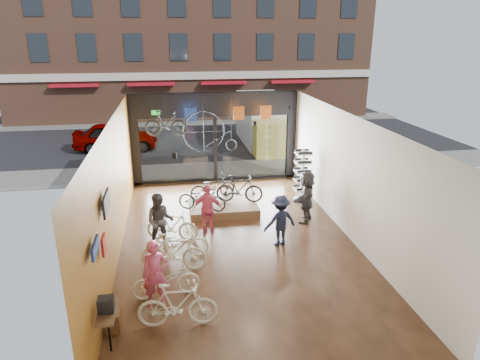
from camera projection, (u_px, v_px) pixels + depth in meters
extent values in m
cube|color=black|center=(238.00, 243.00, 13.13)|extent=(7.00, 12.00, 0.04)
cube|color=black|center=(237.00, 119.00, 11.88)|extent=(7.00, 12.00, 0.04)
cube|color=#9D5C21|center=(113.00, 191.00, 11.96)|extent=(0.04, 12.00, 3.80)
cube|color=beige|center=(351.00, 178.00, 13.05)|extent=(0.04, 12.00, 3.80)
cube|color=beige|center=(296.00, 307.00, 6.89)|extent=(7.00, 0.04, 3.80)
cube|color=#198C26|center=(156.00, 113.00, 17.25)|extent=(0.35, 0.06, 0.18)
cube|color=black|center=(200.00, 135.00, 27.12)|extent=(30.00, 18.00, 0.02)
cube|color=slate|center=(213.00, 170.00, 19.82)|extent=(30.00, 2.40, 0.12)
cube|color=slate|center=(196.00, 122.00, 30.83)|extent=(30.00, 2.00, 0.12)
cube|color=brown|center=(190.00, 20.00, 30.91)|extent=(26.00, 5.00, 14.00)
imported|color=gray|center=(116.00, 136.00, 23.33)|extent=(4.48, 1.80, 1.52)
imported|color=beige|center=(177.00, 305.00, 9.21)|extent=(1.79, 0.63, 1.05)
imported|color=beige|center=(166.00, 280.00, 10.30)|extent=(1.71, 0.77, 0.87)
imported|color=beige|center=(174.00, 252.00, 11.42)|extent=(1.86, 0.85, 1.08)
imported|color=beige|center=(178.00, 243.00, 12.10)|extent=(1.75, 0.63, 0.91)
imported|color=beige|center=(172.00, 226.00, 13.11)|extent=(1.68, 0.89, 0.97)
cube|color=#4A2F21|center=(223.00, 207.00, 15.42)|extent=(2.40, 1.80, 0.30)
imported|color=black|center=(202.00, 198.00, 14.61)|extent=(1.77, 1.13, 0.88)
imported|color=black|center=(239.00, 189.00, 15.29)|extent=(1.74, 0.84, 1.01)
imported|color=black|center=(213.00, 187.00, 15.68)|extent=(1.83, 1.04, 0.91)
imported|color=#CC4C72|center=(155.00, 274.00, 9.82)|extent=(0.65, 0.47, 1.66)
imported|color=#3F3F44|center=(160.00, 221.00, 12.54)|extent=(0.89, 0.72, 1.71)
imported|color=#CC4C72|center=(208.00, 209.00, 13.49)|extent=(1.03, 0.64, 1.64)
imported|color=#161C33|center=(280.00, 221.00, 12.73)|extent=(1.14, 0.83, 1.59)
imported|color=#3F3F44|center=(306.00, 196.00, 14.35)|extent=(1.31, 1.68, 1.78)
imported|color=black|center=(166.00, 123.00, 15.78)|extent=(1.64, 0.73, 0.95)
cube|color=#1E3F99|center=(191.00, 115.00, 16.82)|extent=(0.45, 0.03, 0.55)
cube|color=#CC5919|center=(239.00, 113.00, 17.12)|extent=(0.45, 0.03, 0.55)
cube|color=#CC5919|center=(266.00, 112.00, 17.29)|extent=(0.45, 0.03, 0.55)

